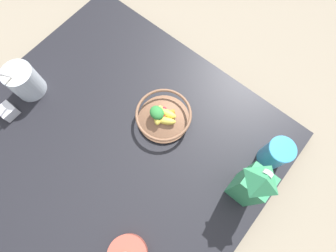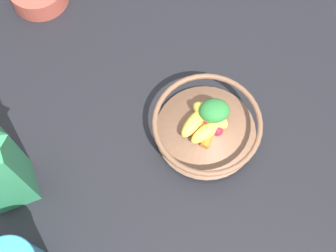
# 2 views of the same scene
# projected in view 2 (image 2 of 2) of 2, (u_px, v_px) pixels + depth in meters

# --- Properties ---
(ground_plane) EXTENTS (6.00, 6.00, 0.00)m
(ground_plane) POSITION_uv_depth(u_px,v_px,m) (196.00, 39.00, 1.00)
(ground_plane) COLOR gray
(countertop) EXTENTS (1.04, 1.04, 0.05)m
(countertop) POSITION_uv_depth(u_px,v_px,m) (197.00, 33.00, 0.98)
(countertop) COLOR black
(countertop) RESTS_ON ground_plane
(fruit_bowl) EXTENTS (0.20, 0.20, 0.08)m
(fruit_bowl) POSITION_uv_depth(u_px,v_px,m) (207.00, 126.00, 0.83)
(fruit_bowl) COLOR brown
(fruit_bowl) RESTS_ON countertop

